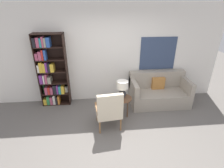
{
  "coord_description": "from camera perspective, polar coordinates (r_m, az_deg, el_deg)",
  "views": [
    {
      "loc": [
        -0.36,
        -2.67,
        2.69
      ],
      "look_at": [
        0.01,
        1.09,
        0.9
      ],
      "focal_mm": 28.0,
      "sensor_mm": 36.0,
      "label": 1
    }
  ],
  "objects": [
    {
      "name": "ground_plane",
      "position": [
        3.81,
        1.56,
        -19.61
      ],
      "size": [
        14.0,
        14.0,
        0.0
      ],
      "primitive_type": "plane",
      "color": "#66605B"
    },
    {
      "name": "wall_back",
      "position": [
        4.9,
        -0.88,
        9.52
      ],
      "size": [
        6.4,
        0.08,
        2.7
      ],
      "color": "white",
      "rests_on": "ground_plane"
    },
    {
      "name": "bookshelf",
      "position": [
        5.0,
        -19.49,
        3.2
      ],
      "size": [
        0.77,
        0.3,
        1.99
      ],
      "color": "black",
      "rests_on": "ground_plane"
    },
    {
      "name": "armchair",
      "position": [
        3.9,
        -0.9,
        -8.24
      ],
      "size": [
        0.62,
        0.61,
        0.95
      ],
      "color": "olive",
      "rests_on": "ground_plane"
    },
    {
      "name": "couch",
      "position": [
        5.19,
        14.89,
        -2.64
      ],
      "size": [
        1.61,
        0.83,
        0.88
      ],
      "color": "#9E9384",
      "rests_on": "ground_plane"
    },
    {
      "name": "side_table",
      "position": [
        4.37,
        3.51,
        -5.32
      ],
      "size": [
        0.45,
        0.45,
        0.53
      ],
      "color": "brown",
      "rests_on": "ground_plane"
    },
    {
      "name": "table_lamp",
      "position": [
        4.23,
        3.4,
        -1.19
      ],
      "size": [
        0.28,
        0.28,
        0.44
      ],
      "color": "#2D2D33",
      "rests_on": "side_table"
    }
  ]
}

